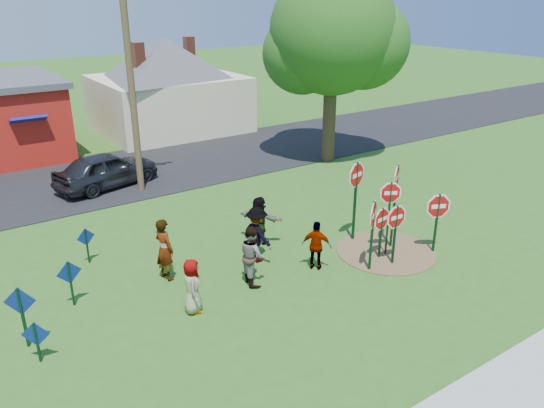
{
  "coord_description": "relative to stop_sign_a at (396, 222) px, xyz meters",
  "views": [
    {
      "loc": [
        -7.21,
        -11.62,
        7.88
      ],
      "look_at": [
        1.67,
        1.42,
        1.51
      ],
      "focal_mm": 35.0,
      "sensor_mm": 36.0,
      "label": 1
    }
  ],
  "objects": [
    {
      "name": "person_b",
      "position": [
        -6.16,
        3.1,
        -0.46
      ],
      "size": [
        0.61,
        0.78,
        1.89
      ],
      "primitive_type": "imported",
      "rotation": [
        0.0,
        0.0,
        1.82
      ],
      "color": "#2E7667",
      "rests_on": "ground"
    },
    {
      "name": "blue_diamond_d",
      "position": [
        -7.77,
        5.36,
        -0.69
      ],
      "size": [
        0.58,
        0.11,
        1.17
      ],
      "rotation": [
        0.0,
        0.0,
        0.17
      ],
      "color": "black",
      "rests_on": "ground"
    },
    {
      "name": "leafy_tree",
      "position": [
        5.46,
        9.5,
        4.43
      ],
      "size": [
        6.38,
        5.82,
        9.07
      ],
      "color": "#382819",
      "rests_on": "ground"
    },
    {
      "name": "blue_diamond_c",
      "position": [
        -8.82,
        3.17,
        -0.59
      ],
      "size": [
        0.67,
        0.07,
        1.33
      ],
      "rotation": [
        0.0,
        0.0,
        0.08
      ],
      "color": "black",
      "rests_on": "ground"
    },
    {
      "name": "stop_sign_f",
      "position": [
        1.7,
        -0.17,
        0.06
      ],
      "size": [
        1.01,
        0.45,
        2.14
      ],
      "rotation": [
        0.0,
        0.0,
        -0.41
      ],
      "color": "black",
      "rests_on": "ground"
    },
    {
      "name": "stop_sign_a",
      "position": [
        0.0,
        0.0,
        0.0
      ],
      "size": [
        1.01,
        0.07,
        2.08
      ],
      "rotation": [
        0.0,
        0.0,
        -0.04
      ],
      "color": "black",
      "rests_on": "ground"
    },
    {
      "name": "person_e",
      "position": [
        -2.16,
        1.08,
        -0.63
      ],
      "size": [
        0.88,
        0.94,
        1.55
      ],
      "primitive_type": "imported",
      "rotation": [
        0.0,
        0.0,
        2.28
      ],
      "color": "#472B55",
      "rests_on": "ground"
    },
    {
      "name": "dirt_patch",
      "position": [
        0.42,
        0.67,
        -1.4
      ],
      "size": [
        3.2,
        3.2,
        0.03
      ],
      "primitive_type": "cylinder",
      "color": "brown",
      "rests_on": "ground"
    },
    {
      "name": "stop_sign_c",
      "position": [
        0.29,
        0.58,
        0.41
      ],
      "size": [
        0.84,
        0.45,
        2.58
      ],
      "rotation": [
        0.0,
        0.0,
        -0.48
      ],
      "color": "black",
      "rests_on": "ground"
    },
    {
      "name": "stop_sign_e",
      "position": [
        -0.06,
        0.51,
        -0.19
      ],
      "size": [
        0.99,
        0.15,
        1.84
      ],
      "rotation": [
        0.0,
        0.0,
        0.13
      ],
      "color": "black",
      "rests_on": "ground"
    },
    {
      "name": "person_c",
      "position": [
        -4.19,
        1.47,
        -0.53
      ],
      "size": [
        0.83,
        0.98,
        1.77
      ],
      "primitive_type": "imported",
      "rotation": [
        0.0,
        0.0,
        1.37
      ],
      "color": "#965241",
      "rests_on": "ground"
    },
    {
      "name": "person_f",
      "position": [
        -2.6,
        3.57,
        -0.59
      ],
      "size": [
        1.22,
        1.54,
        1.64
      ],
      "primitive_type": "imported",
      "rotation": [
        0.0,
        0.0,
        2.14
      ],
      "color": "#1D5830",
      "rests_on": "ground"
    },
    {
      "name": "ground",
      "position": [
        -4.08,
        1.67,
        -1.41
      ],
      "size": [
        120.0,
        120.0,
        0.0
      ],
      "primitive_type": "plane",
      "color": "#2D5A19",
      "rests_on": "ground"
    },
    {
      "name": "stop_sign_d",
      "position": [
        0.82,
        0.86,
        0.76
      ],
      "size": [
        0.94,
        0.64,
        3.0
      ],
      "rotation": [
        0.0,
        0.0,
        0.59
      ],
      "color": "black",
      "rests_on": "ground"
    },
    {
      "name": "person_d",
      "position": [
        -3.35,
        2.54,
        -0.51
      ],
      "size": [
        0.84,
        1.25,
        1.8
      ],
      "primitive_type": "imported",
      "rotation": [
        0.0,
        0.0,
        1.73
      ],
      "color": "#333439",
      "rests_on": "ground"
    },
    {
      "name": "cream_house",
      "position": [
        1.42,
        19.67,
        1.51
      ],
      "size": [
        9.4,
        9.4,
        6.5
      ],
      "color": "beige",
      "rests_on": "ground"
    },
    {
      "name": "stop_sign_g",
      "position": [
        -0.87,
        0.11,
        0.22
      ],
      "size": [
        0.96,
        0.66,
        2.39
      ],
      "rotation": [
        0.0,
        0.0,
        0.6
      ],
      "color": "black",
      "rests_on": "ground"
    },
    {
      "name": "suv",
      "position": [
        -5.05,
        11.79,
        -0.62
      ],
      "size": [
        4.75,
        2.86,
        1.51
      ],
      "primitive_type": "imported",
      "rotation": [
        0.0,
        0.0,
        1.83
      ],
      "color": "#2C2D31",
      "rests_on": "road"
    },
    {
      "name": "person_a",
      "position": [
        -6.28,
        1.09,
        -0.65
      ],
      "size": [
        0.73,
        0.87,
        1.51
      ],
      "primitive_type": "imported",
      "rotation": [
        0.0,
        0.0,
        1.17
      ],
      "color": "#393D7C",
      "rests_on": "ground"
    },
    {
      "name": "road",
      "position": [
        -4.08,
        13.17,
        -1.39
      ],
      "size": [
        120.0,
        7.5,
        0.04
      ],
      "primitive_type": "cube",
      "color": "black",
      "rests_on": "ground"
    },
    {
      "name": "stop_sign_b",
      "position": [
        0.15,
        1.97,
        0.68
      ],
      "size": [
        1.14,
        0.34,
        2.91
      ],
      "rotation": [
        0.0,
        0.0,
        0.27
      ],
      "color": "black",
      "rests_on": "ground"
    },
    {
      "name": "blue_diamond_b",
      "position": [
        -10.21,
        1.96,
        -0.41
      ],
      "size": [
        0.66,
        0.36,
        1.61
      ],
      "rotation": [
        0.0,
        0.0,
        -0.48
      ],
      "color": "black",
      "rests_on": "ground"
    },
    {
      "name": "utility_pole",
      "position": [
        -4.01,
        10.6,
        3.2
      ],
      "size": [
        2.11,
        0.64,
        8.77
      ],
      "rotation": [
        0.0,
        0.0,
        -0.25
      ],
      "color": "#4C3823",
      "rests_on": "ground"
    },
    {
      "name": "blue_diamond_a",
      "position": [
        -10.1,
        1.21,
        -0.77
      ],
      "size": [
        0.56,
        0.32,
        1.05
      ],
      "rotation": [
        0.0,
        0.0,
        -0.5
      ],
      "color": "black",
      "rests_on": "ground"
    }
  ]
}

